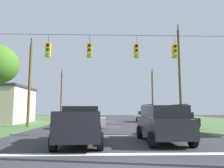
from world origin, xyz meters
name	(u,v)px	position (x,y,z in m)	size (l,w,h in m)	color
stop_bar_stripe	(114,154)	(0.00, 3.25, 0.00)	(13.17, 0.45, 0.01)	white
lane_dash_0	(111,136)	(0.00, 9.25, 0.00)	(0.15, 2.50, 0.01)	white
lane_dash_1	(109,127)	(0.00, 16.43, 0.00)	(0.15, 2.50, 0.01)	white
lane_dash_2	(108,122)	(0.00, 25.01, 0.00)	(0.15, 2.50, 0.01)	white
lane_dash_3	(108,120)	(0.00, 29.49, 0.00)	(0.15, 2.50, 0.01)	white
lane_dash_4	(107,118)	(0.00, 36.73, 0.00)	(0.15, 2.50, 0.01)	white
overhead_signal_span	(113,75)	(0.15, 8.37, 4.04)	(15.99, 0.31, 7.24)	brown
pickup_truck	(80,125)	(-1.68, 5.90, 0.97)	(2.49, 5.49, 1.95)	black
suv_black	(162,123)	(2.75, 6.20, 1.06)	(2.27, 4.83, 2.05)	black
distant_car_crossing_white	(144,116)	(5.13, 25.03, 0.79)	(2.30, 4.43, 1.52)	silver
distant_car_oncoming	(181,120)	(6.81, 14.67, 0.79)	(2.05, 4.32, 1.52)	black
distant_car_far_parked	(82,120)	(-2.51, 14.37, 0.79)	(4.31, 2.04, 1.52)	silver
utility_pole_mid_right	(180,74)	(8.08, 18.10, 5.77)	(0.30, 1.96, 11.62)	brown
utility_pole_far_right	(153,94)	(8.15, 32.46, 4.43)	(0.33, 1.53, 9.14)	brown
utility_pole_mid_left	(30,83)	(-8.24, 16.60, 4.48)	(0.28, 1.87, 9.31)	brown
utility_pole_far_left	(61,94)	(-8.53, 34.04, 4.51)	(0.32, 1.88, 9.26)	brown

